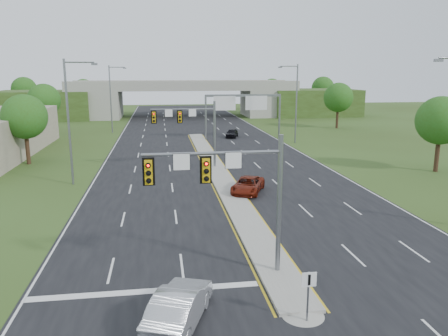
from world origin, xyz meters
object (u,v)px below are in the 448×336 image
sign_gantry (242,104)px  car_far_a (248,185)px  car_silver (179,306)px  signal_mast_far (193,124)px  keep_right_sign (309,288)px  signal_mast_near (234,184)px  car_far_c (232,133)px  overpass (184,101)px

sign_gantry → car_far_a: (-5.18, -30.03, -4.57)m
car_silver → car_far_a: 19.87m
sign_gantry → car_silver: sign_gantry is taller
signal_mast_far → keep_right_sign: signal_mast_far is taller
signal_mast_near → sign_gantry: bearing=78.8°
signal_mast_near → car_far_a: (3.76, 14.96, -4.06)m
signal_mast_far → sign_gantry: signal_mast_far is taller
signal_mast_far → keep_right_sign: size_ratio=3.18×
sign_gantry → car_far_c: 5.02m
keep_right_sign → sign_gantry: sign_gantry is taller
signal_mast_far → keep_right_sign: 29.71m
car_far_c → signal_mast_near: bearing=-80.7°
signal_mast_near → car_far_c: signal_mast_near is taller
signal_mast_far → car_far_a: signal_mast_far is taller
sign_gantry → car_far_c: size_ratio=2.99×
car_far_c → sign_gantry: bearing=-35.2°
signal_mast_near → car_far_a: signal_mast_near is taller
signal_mast_near → keep_right_sign: size_ratio=3.18×
signal_mast_far → overpass: overpass is taller
sign_gantry → overpass: size_ratio=0.14×
car_far_a → keep_right_sign: bearing=-70.5°
signal_mast_far → overpass: 55.13m
overpass → car_far_a: (1.50, -65.11, -2.88)m
car_silver → car_far_c: (10.51, 50.49, -0.12)m
signal_mast_near → car_far_c: size_ratio=1.81×
car_silver → car_far_a: bearing=-89.3°
overpass → car_far_a: 65.19m
signal_mast_far → car_far_a: bearing=-69.4°
keep_right_sign → sign_gantry: 50.04m
overpass → signal_mast_near: bearing=-91.6°
sign_gantry → car_far_a: 30.81m
sign_gantry → car_far_a: size_ratio=2.48×
sign_gantry → overpass: overpass is taller
signal_mast_near → car_silver: bearing=-126.6°
overpass → car_silver: bearing=-93.5°
signal_mast_near → car_silver: (-2.81, -3.79, -3.93)m
signal_mast_near → sign_gantry: 45.88m
signal_mast_far → car_far_c: signal_mast_far is taller
overpass → car_far_c: size_ratio=20.64×
signal_mast_near → signal_mast_far: size_ratio=1.00×
signal_mast_near → car_silver: signal_mast_near is taller
sign_gantry → car_far_a: bearing=-99.8°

